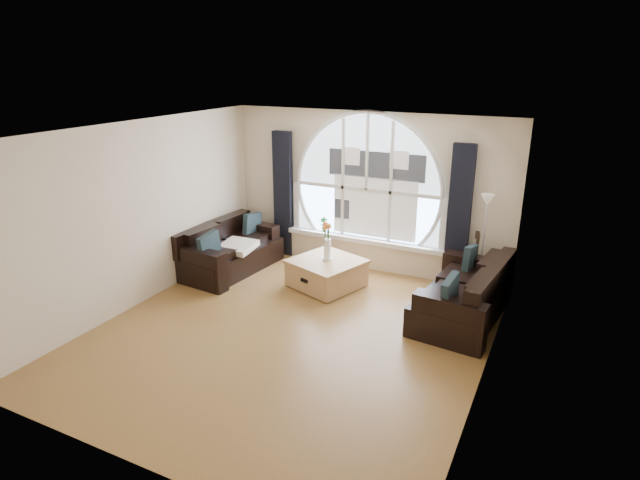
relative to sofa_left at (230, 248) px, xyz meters
The scene contains 21 objects.
ground 2.56m from the sofa_left, 36.65° to the right, with size 5.00×5.50×0.01m, color brown.
ceiling 3.42m from the sofa_left, 36.65° to the right, with size 5.00×5.50×0.01m, color silver.
wall_back 2.56m from the sofa_left, 31.46° to the left, with size 5.00×0.01×2.70m, color beige.
wall_front 4.81m from the sofa_left, 64.53° to the right, with size 5.00×0.01×2.70m, color beige.
wall_left 1.84m from the sofa_left, 107.35° to the right, with size 0.01×5.50×2.70m, color beige.
wall_right 4.87m from the sofa_left, 18.43° to the right, with size 0.01×5.50×2.70m, color beige.
attic_slope 4.89m from the sofa_left, 19.64° to the right, with size 0.92×5.50×0.72m, color silver.
arched_window 2.66m from the sofa_left, 30.84° to the left, with size 2.60×0.06×2.15m, color silver.
window_sill 2.33m from the sofa_left, 29.36° to the left, with size 2.90×0.22×0.08m, color white.
window_frame 2.65m from the sofa_left, 30.21° to the left, with size 2.76×0.08×2.15m, color white.
neighbor_house 2.72m from the sofa_left, 28.77° to the left, with size 1.70×0.02×1.50m, color silver.
curtain_left 1.42m from the sofa_left, 69.08° to the left, with size 0.35×0.12×2.30m, color black.
curtain_right 3.87m from the sofa_left, 17.17° to the left, with size 0.35×0.12×2.30m, color black.
sofa_left is the anchor object (origin of this frame).
sofa_right 4.00m from the sofa_left, ahead, with size 0.95×1.89×0.84m, color black.
coffee_chest 1.81m from the sofa_left, ahead, with size 1.01×1.01×0.49m, color tan.
throw_blanket 0.26m from the sofa_left, 23.76° to the right, with size 0.55×0.55×0.10m, color silver.
vase_flowers 1.86m from the sofa_left, ahead, with size 0.24×0.24×0.70m, color white.
floor_lamp 4.18m from the sofa_left, 12.78° to the left, with size 0.24×0.24×1.60m, color #B2B2B2.
guitar 4.09m from the sofa_left, 12.48° to the left, with size 0.36×0.24×1.06m, color olive.
potted_plant 1.71m from the sofa_left, 42.49° to the left, with size 0.14×0.10×0.27m, color #1E6023.
Camera 1 is at (3.12, -5.47, 3.51)m, focal length 29.47 mm.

